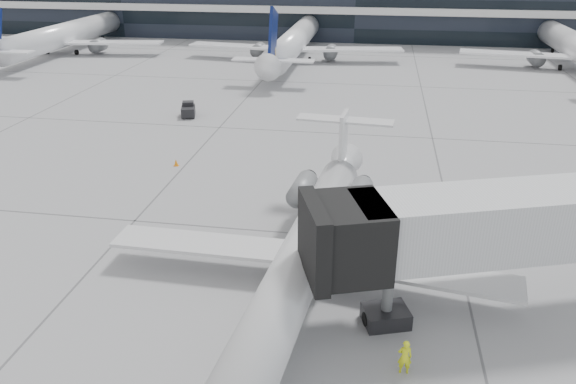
# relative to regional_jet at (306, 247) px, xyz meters

# --- Properties ---
(ground) EXTENTS (220.00, 220.00, 0.00)m
(ground) POSITION_rel_regional_jet_xyz_m (-1.77, 5.23, -2.11)
(ground) COLOR gray
(ground) RESTS_ON ground
(terminal) EXTENTS (170.00, 22.00, 10.00)m
(terminal) POSITION_rel_regional_jet_xyz_m (-1.77, 87.23, 2.89)
(terminal) COLOR black
(terminal) RESTS_ON ground
(bg_jet_left) EXTENTS (32.00, 40.00, 9.60)m
(bg_jet_left) POSITION_rel_regional_jet_xyz_m (-46.77, 60.23, -2.11)
(bg_jet_left) COLOR white
(bg_jet_left) RESTS_ON ground
(bg_jet_center) EXTENTS (32.00, 40.00, 9.60)m
(bg_jet_center) POSITION_rel_regional_jet_xyz_m (-9.77, 60.23, -2.11)
(bg_jet_center) COLOR white
(bg_jet_center) RESTS_ON ground
(bg_jet_right) EXTENTS (32.00, 40.00, 9.60)m
(bg_jet_right) POSITION_rel_regional_jet_xyz_m (30.23, 60.23, -2.11)
(bg_jet_right) COLOR white
(bg_jet_right) RESTS_ON ground
(regional_jet) EXTENTS (21.39, 26.72, 6.17)m
(regional_jet) POSITION_rel_regional_jet_xyz_m (0.00, 0.00, 0.00)
(regional_jet) COLOR silver
(regional_jet) RESTS_ON ground
(jet_bridge) EXTENTS (19.99, 9.88, 6.57)m
(jet_bridge) POSITION_rel_regional_jet_xyz_m (11.14, -0.41, 2.68)
(jet_bridge) COLOR silver
(jet_bridge) RESTS_ON ground
(ramp_worker) EXTENTS (0.62, 0.43, 1.61)m
(ramp_worker) POSITION_rel_regional_jet_xyz_m (4.89, -6.04, -1.30)
(ramp_worker) COLOR #EEFF1A
(ramp_worker) RESTS_ON ground
(traffic_cone) EXTENTS (0.41, 0.41, 0.55)m
(traffic_cone) POSITION_rel_regional_jet_xyz_m (-12.44, 14.93, -1.85)
(traffic_cone) COLOR orange
(traffic_cone) RESTS_ON ground
(far_tug) EXTENTS (1.89, 2.52, 1.43)m
(far_tug) POSITION_rel_regional_jet_xyz_m (-15.94, 28.43, -1.46)
(far_tug) COLOR black
(far_tug) RESTS_ON ground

